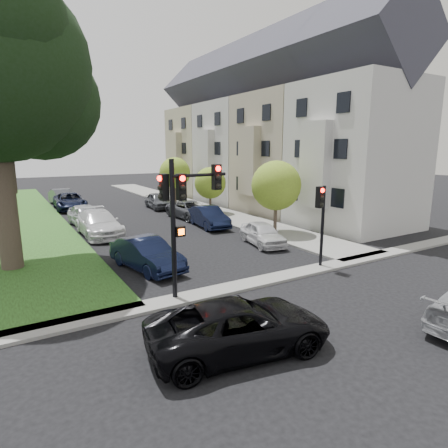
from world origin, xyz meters
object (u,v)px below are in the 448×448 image
small_tree_c (175,173)px  traffic_signal_main (183,204)px  car_parked_3 (158,201)px  car_parked_6 (99,223)px  car_parked_5 (147,254)px  car_parked_8 (70,201)px  car_parked_0 (263,234)px  car_parked_9 (63,197)px  car_parked_1 (209,217)px  small_tree_b (210,183)px  traffic_signal_secondary (321,211)px  car_parked_2 (191,210)px  car_parked_7 (86,215)px  small_tree_a (276,186)px  car_cross_near (239,326)px

small_tree_c → traffic_signal_main: size_ratio=0.89×
car_parked_3 → car_parked_6: (-7.28, -8.38, 0.07)m
car_parked_5 → car_parked_8: car_parked_8 is taller
small_tree_c → traffic_signal_main: 24.72m
car_parked_0 → car_parked_9: bearing=120.2°
car_parked_1 → car_parked_5: bearing=-130.3°
small_tree_b → traffic_signal_secondary: size_ratio=1.03×
small_tree_b → car_parked_5: bearing=-130.1°
car_parked_0 → car_parked_2: 9.64m
car_parked_0 → car_parked_9: size_ratio=0.83×
small_tree_b → traffic_signal_main: (-9.59, -15.43, 0.94)m
car_parked_7 → car_parked_2: bearing=-12.6°
car_parked_6 → car_parked_9: bearing=89.8°
car_parked_7 → car_parked_8: (0.22, 8.48, -0.02)m
small_tree_a → car_parked_2: 8.54m
small_tree_c → car_parked_0: bearing=-97.5°
small_tree_b → car_parked_3: size_ratio=0.92×
car_parked_1 → car_parked_2: (0.36, 3.66, -0.05)m
traffic_signal_secondary → car_parked_5: (-7.00, 3.97, -1.97)m
small_tree_a → car_parked_5: small_tree_a is taller
car_cross_near → car_parked_1: (7.20, 15.02, 0.02)m
small_tree_c → traffic_signal_secondary: small_tree_c is taller
car_parked_1 → car_parked_9: bearing=119.2°
car_parked_2 → car_parked_5: 12.84m
car_parked_7 → car_parked_9: size_ratio=0.97×
car_parked_5 → traffic_signal_main: bearing=-99.9°
small_tree_a → car_parked_2: size_ratio=0.96×
small_tree_c → car_parked_2: 8.98m
small_tree_c → car_parked_9: small_tree_c is taller
small_tree_c → car_parked_1: small_tree_c is taller
small_tree_a → car_cross_near: (-9.89, -10.86, -2.47)m
car_parked_7 → small_tree_c: bearing=31.1°
car_parked_1 → car_parked_8: 15.10m
traffic_signal_main → car_parked_0: (7.23, 4.81, -2.92)m
car_parked_7 → car_parked_9: bearing=85.3°
small_tree_c → car_parked_3: 4.28m
car_parked_7 → car_parked_8: size_ratio=0.84×
small_tree_c → car_parked_5: small_tree_c is taller
car_cross_near → car_parked_0: (7.53, 9.04, -0.05)m
car_cross_near → car_parked_7: (-0.23, 19.81, 0.07)m
car_parked_6 → car_parked_7: 3.47m
small_tree_a → car_parked_0: (-2.36, -1.81, -2.52)m
small_tree_c → car_cross_near: bearing=-110.1°
traffic_signal_main → small_tree_b: bearing=58.1°
car_parked_8 → car_parked_9: (-0.15, 3.28, 0.02)m
car_parked_0 → car_parked_9: car_parked_9 is taller
small_tree_b → traffic_signal_main: size_ratio=0.77×
traffic_signal_main → car_parked_2: 16.42m
car_parked_1 → traffic_signal_main: bearing=-117.4°
traffic_signal_main → car_parked_8: (-0.31, 24.05, -2.82)m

